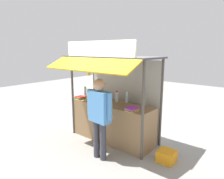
{
  "coord_description": "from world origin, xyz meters",
  "views": [
    {
      "loc": [
        3.11,
        -3.78,
        2.32
      ],
      "look_at": [
        0.0,
        0.0,
        1.34
      ],
      "focal_mm": 32.15,
      "sensor_mm": 36.0,
      "label": 1
    }
  ],
  "objects_px": {
    "water_bottle_right": "(85,92)",
    "magazine_stack_mid_left": "(132,109)",
    "banana_bunch_inner_right": "(120,72)",
    "banana_bunch_inner_left": "(89,72)",
    "magazine_stack_center": "(102,101)",
    "vendor_person": "(99,112)",
    "magazine_stack_front_right": "(81,98)",
    "plastic_crate": "(167,156)",
    "water_bottle_rear_center": "(117,97)",
    "water_bottle_front_left": "(127,98)"
  },
  "relations": [
    {
      "from": "vendor_person",
      "to": "plastic_crate",
      "type": "xyz_separation_m",
      "value": [
        1.18,
        0.78,
        -0.93
      ]
    },
    {
      "from": "magazine_stack_mid_left",
      "to": "banana_bunch_inner_right",
      "type": "distance_m",
      "value": 0.87
    },
    {
      "from": "banana_bunch_inner_right",
      "to": "magazine_stack_front_right",
      "type": "bearing_deg",
      "value": 171.03
    },
    {
      "from": "water_bottle_rear_center",
      "to": "magazine_stack_center",
      "type": "distance_m",
      "value": 0.4
    },
    {
      "from": "water_bottle_right",
      "to": "banana_bunch_inner_left",
      "type": "distance_m",
      "value": 1.08
    },
    {
      "from": "banana_bunch_inner_right",
      "to": "water_bottle_rear_center",
      "type": "bearing_deg",
      "value": 132.99
    },
    {
      "from": "water_bottle_rear_center",
      "to": "vendor_person",
      "type": "distance_m",
      "value": 1.11
    },
    {
      "from": "magazine_stack_front_right",
      "to": "magazine_stack_center",
      "type": "distance_m",
      "value": 0.71
    },
    {
      "from": "water_bottle_right",
      "to": "water_bottle_rear_center",
      "type": "xyz_separation_m",
      "value": [
        1.04,
        0.13,
        -0.0
      ]
    },
    {
      "from": "water_bottle_rear_center",
      "to": "banana_bunch_inner_left",
      "type": "distance_m",
      "value": 0.98
    },
    {
      "from": "water_bottle_front_left",
      "to": "magazine_stack_mid_left",
      "type": "bearing_deg",
      "value": -45.46
    },
    {
      "from": "water_bottle_rear_center",
      "to": "magazine_stack_front_right",
      "type": "xyz_separation_m",
      "value": [
        -0.96,
        -0.39,
        -0.1
      ]
    },
    {
      "from": "water_bottle_front_left",
      "to": "water_bottle_rear_center",
      "type": "bearing_deg",
      "value": -155.69
    },
    {
      "from": "water_bottle_rear_center",
      "to": "magazine_stack_center",
      "type": "relative_size",
      "value": 1.12
    },
    {
      "from": "banana_bunch_inner_left",
      "to": "plastic_crate",
      "type": "xyz_separation_m",
      "value": [
        1.89,
        0.37,
        -1.66
      ]
    },
    {
      "from": "water_bottle_right",
      "to": "banana_bunch_inner_right",
      "type": "xyz_separation_m",
      "value": [
        1.63,
        -0.5,
        0.73
      ]
    },
    {
      "from": "banana_bunch_inner_right",
      "to": "banana_bunch_inner_left",
      "type": "height_order",
      "value": "same"
    },
    {
      "from": "water_bottle_right",
      "to": "plastic_crate",
      "type": "relative_size",
      "value": 0.87
    },
    {
      "from": "vendor_person",
      "to": "plastic_crate",
      "type": "height_order",
      "value": "vendor_person"
    },
    {
      "from": "water_bottle_right",
      "to": "plastic_crate",
      "type": "xyz_separation_m",
      "value": [
        2.58,
        -0.13,
        -1.0
      ]
    },
    {
      "from": "plastic_crate",
      "to": "water_bottle_rear_center",
      "type": "bearing_deg",
      "value": 170.26
    },
    {
      "from": "magazine_stack_front_right",
      "to": "banana_bunch_inner_left",
      "type": "xyz_separation_m",
      "value": [
        0.61,
        -0.25,
        0.76
      ]
    },
    {
      "from": "water_bottle_rear_center",
      "to": "plastic_crate",
      "type": "xyz_separation_m",
      "value": [
        1.54,
        -0.26,
        -1.0
      ]
    },
    {
      "from": "water_bottle_rear_center",
      "to": "magazine_stack_mid_left",
      "type": "relative_size",
      "value": 0.99
    },
    {
      "from": "banana_bunch_inner_left",
      "to": "vendor_person",
      "type": "xyz_separation_m",
      "value": [
        0.71,
        -0.42,
        -0.74
      ]
    },
    {
      "from": "magazine_stack_center",
      "to": "banana_bunch_inner_right",
      "type": "distance_m",
      "value": 1.23
    },
    {
      "from": "water_bottle_rear_center",
      "to": "vendor_person",
      "type": "relative_size",
      "value": 0.17
    },
    {
      "from": "water_bottle_right",
      "to": "magazine_stack_mid_left",
      "type": "xyz_separation_m",
      "value": [
        1.78,
        -0.27,
        -0.09
      ]
    },
    {
      "from": "magazine_stack_center",
      "to": "banana_bunch_inner_right",
      "type": "bearing_deg",
      "value": -21.44
    },
    {
      "from": "magazine_stack_front_right",
      "to": "banana_bunch_inner_right",
      "type": "distance_m",
      "value": 1.77
    },
    {
      "from": "banana_bunch_inner_left",
      "to": "plastic_crate",
      "type": "distance_m",
      "value": 2.54
    },
    {
      "from": "magazine_stack_front_right",
      "to": "vendor_person",
      "type": "relative_size",
      "value": 0.16
    },
    {
      "from": "water_bottle_front_left",
      "to": "plastic_crate",
      "type": "height_order",
      "value": "water_bottle_front_left"
    },
    {
      "from": "water_bottle_right",
      "to": "magazine_stack_mid_left",
      "type": "bearing_deg",
      "value": -8.63
    },
    {
      "from": "water_bottle_front_left",
      "to": "magazine_stack_front_right",
      "type": "xyz_separation_m",
      "value": [
        -1.19,
        -0.49,
        -0.09
      ]
    },
    {
      "from": "water_bottle_right",
      "to": "water_bottle_rear_center",
      "type": "bearing_deg",
      "value": 7.27
    },
    {
      "from": "water_bottle_front_left",
      "to": "water_bottle_rear_center",
      "type": "xyz_separation_m",
      "value": [
        -0.24,
        -0.11,
        0.01
      ]
    },
    {
      "from": "magazine_stack_front_right",
      "to": "banana_bunch_inner_right",
      "type": "xyz_separation_m",
      "value": [
        1.55,
        -0.24,
        0.83
      ]
    },
    {
      "from": "vendor_person",
      "to": "water_bottle_right",
      "type": "bearing_deg",
      "value": -27.61
    },
    {
      "from": "water_bottle_right",
      "to": "plastic_crate",
      "type": "distance_m",
      "value": 2.77
    },
    {
      "from": "plastic_crate",
      "to": "magazine_stack_mid_left",
      "type": "bearing_deg",
      "value": -170.2
    },
    {
      "from": "water_bottle_rear_center",
      "to": "plastic_crate",
      "type": "relative_size",
      "value": 0.85
    },
    {
      "from": "water_bottle_rear_center",
      "to": "banana_bunch_inner_left",
      "type": "height_order",
      "value": "banana_bunch_inner_left"
    },
    {
      "from": "banana_bunch_inner_right",
      "to": "plastic_crate",
      "type": "distance_m",
      "value": 2.01
    },
    {
      "from": "water_bottle_front_left",
      "to": "magazine_stack_center",
      "type": "xyz_separation_m",
      "value": [
        -0.49,
        -0.41,
        -0.08
      ]
    },
    {
      "from": "water_bottle_rear_center",
      "to": "plastic_crate",
      "type": "bearing_deg",
      "value": -9.74
    },
    {
      "from": "magazine_stack_front_right",
      "to": "plastic_crate",
      "type": "height_order",
      "value": "magazine_stack_front_right"
    },
    {
      "from": "magazine_stack_center",
      "to": "banana_bunch_inner_left",
      "type": "xyz_separation_m",
      "value": [
        -0.09,
        -0.33,
        0.75
      ]
    },
    {
      "from": "magazine_stack_center",
      "to": "vendor_person",
      "type": "bearing_deg",
      "value": -50.35
    },
    {
      "from": "plastic_crate",
      "to": "banana_bunch_inner_right",
      "type": "bearing_deg",
      "value": -158.89
    }
  ]
}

